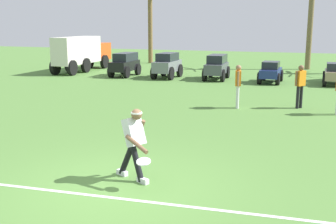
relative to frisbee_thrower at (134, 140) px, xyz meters
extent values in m
plane|color=#507D38|center=(-0.15, -0.54, -0.80)|extent=(80.00, 80.00, 0.00)
cube|color=white|center=(-0.15, -0.94, -0.80)|extent=(25.53, 1.99, 0.01)
cylinder|color=black|center=(0.07, -0.03, -0.44)|extent=(0.37, 0.25, 0.72)
cube|color=silver|center=(0.22, -0.10, -0.75)|extent=(0.28, 0.20, 0.10)
cylinder|color=black|center=(-0.21, 0.10, -0.44)|extent=(0.45, 0.29, 0.69)
cube|color=silver|center=(-0.35, 0.16, -0.75)|extent=(0.28, 0.20, 0.10)
cube|color=silver|center=(0.00, 0.00, 0.17)|extent=(0.47, 0.46, 0.58)
sphere|color=brown|center=(0.08, -0.04, 0.52)|extent=(0.28, 0.28, 0.21)
cylinder|color=white|center=(0.08, -0.04, 0.55)|extent=(0.28, 0.28, 0.03)
cylinder|color=brown|center=(0.18, -0.28, 0.02)|extent=(0.55, 0.31, 0.27)
cylinder|color=brown|center=(0.04, 0.20, 0.14)|extent=(0.29, 0.19, 0.49)
cylinder|color=white|center=(0.36, -0.38, -0.26)|extent=(0.29, 0.28, 0.09)
cylinder|color=silver|center=(0.55, 7.72, -0.39)|extent=(0.13, 0.13, 0.82)
cylinder|color=silver|center=(0.52, 7.90, -0.39)|extent=(0.13, 0.13, 0.82)
cube|color=orange|center=(0.54, 7.81, 0.29)|extent=(0.26, 0.37, 0.54)
cylinder|color=#936B4C|center=(0.58, 7.60, 0.30)|extent=(0.08, 0.08, 0.52)
cylinder|color=#936B4C|center=(0.49, 8.02, 0.30)|extent=(0.08, 0.08, 0.52)
sphere|color=#936B4C|center=(0.54, 7.81, 0.66)|extent=(0.24, 0.24, 0.20)
cylinder|color=black|center=(2.58, 8.48, -0.39)|extent=(0.15, 0.15, 0.82)
cylinder|color=black|center=(2.69, 8.62, -0.39)|extent=(0.15, 0.15, 0.82)
cube|color=orange|center=(2.64, 8.55, 0.29)|extent=(0.37, 0.39, 0.54)
cylinder|color=brown|center=(2.51, 8.39, 0.30)|extent=(0.10, 0.10, 0.52)
cylinder|color=brown|center=(2.77, 8.71, 0.30)|extent=(0.10, 0.10, 0.52)
sphere|color=brown|center=(2.64, 8.55, 0.66)|extent=(0.28, 0.28, 0.20)
cube|color=black|center=(-7.43, 15.04, -0.20)|extent=(1.03, 2.43, 0.55)
cube|color=#1E232B|center=(-7.43, 15.19, 0.31)|extent=(0.90, 1.82, 0.46)
cylinder|color=black|center=(-7.93, 15.86, -0.47)|extent=(0.20, 0.66, 0.66)
cylinder|color=black|center=(-6.97, 15.89, -0.47)|extent=(0.20, 0.66, 0.66)
cylinder|color=black|center=(-7.88, 14.19, -0.47)|extent=(0.20, 0.66, 0.66)
cylinder|color=black|center=(-6.92, 14.22, -0.47)|extent=(0.20, 0.66, 0.66)
cube|color=slate|center=(-4.81, 15.07, -0.14)|extent=(0.99, 2.36, 0.60)
cube|color=#1E232B|center=(-4.81, 15.12, 0.38)|extent=(0.87, 1.55, 0.44)
cylinder|color=black|center=(-5.31, 15.84, -0.44)|extent=(0.18, 0.72, 0.72)
cylinder|color=black|center=(-4.33, 15.85, -0.44)|extent=(0.18, 0.72, 0.72)
cylinder|color=black|center=(-5.30, 14.29, -0.44)|extent=(0.18, 0.72, 0.72)
cylinder|color=black|center=(-4.32, 14.29, -0.44)|extent=(0.18, 0.72, 0.72)
cube|color=#474C51|center=(-2.05, 15.38, -0.20)|extent=(1.09, 2.45, 0.55)
cube|color=#1E232B|center=(-2.06, 15.53, 0.31)|extent=(0.94, 1.84, 0.46)
cylinder|color=black|center=(-2.58, 16.19, -0.47)|extent=(0.22, 0.67, 0.66)
cylinder|color=black|center=(-1.62, 16.24, -0.47)|extent=(0.22, 0.67, 0.66)
cylinder|color=black|center=(-2.49, 14.52, -0.47)|extent=(0.22, 0.67, 0.66)
cylinder|color=black|center=(-1.53, 14.57, -0.47)|extent=(0.22, 0.67, 0.66)
cube|color=navy|center=(0.88, 15.10, -0.29)|extent=(0.93, 2.21, 0.42)
cube|color=#1E232B|center=(0.88, 15.00, 0.11)|extent=(0.81, 1.11, 0.38)
cylinder|color=black|center=(0.44, 15.88, -0.50)|extent=(0.19, 0.60, 0.60)
cylinder|color=black|center=(1.34, 15.87, -0.50)|extent=(0.19, 0.60, 0.60)
cylinder|color=black|center=(0.42, 14.34, -0.50)|extent=(0.19, 0.60, 0.60)
cylinder|color=black|center=(1.32, 14.33, -0.50)|extent=(0.19, 0.60, 0.60)
cube|color=#998466|center=(3.96, 15.35, -0.29)|extent=(0.91, 2.20, 0.42)
cube|color=#1E232B|center=(3.96, 15.25, 0.11)|extent=(0.80, 1.10, 0.38)
cylinder|color=black|center=(3.51, 16.12, -0.50)|extent=(0.18, 0.60, 0.60)
cylinder|color=black|center=(3.52, 14.58, -0.50)|extent=(0.18, 0.60, 0.60)
cube|color=#CC4C19|center=(-11.21, 18.84, 0.32)|extent=(1.11, 1.73, 1.15)
cube|color=silver|center=(-11.11, 15.90, 0.57)|extent=(1.29, 4.24, 1.65)
cylinder|color=black|center=(-11.78, 18.49, -0.35)|extent=(0.27, 0.91, 0.90)
cylinder|color=black|center=(-10.63, 18.52, -0.35)|extent=(0.27, 0.91, 0.90)
cylinder|color=black|center=(-11.69, 15.88, -0.35)|extent=(0.27, 0.91, 0.90)
cylinder|color=black|center=(-10.54, 15.92, -0.35)|extent=(0.27, 0.91, 0.90)
cylinder|color=black|center=(-11.63, 14.23, -0.35)|extent=(0.27, 0.91, 0.90)
cylinder|color=black|center=(-10.48, 14.27, -0.35)|extent=(0.27, 0.91, 0.90)
cylinder|color=brown|center=(-9.18, 23.30, 2.20)|extent=(0.34, 0.34, 6.00)
cylinder|color=brown|center=(2.45, 22.60, 2.83)|extent=(0.36, 0.36, 7.27)
camera|label=1|loc=(3.27, -7.10, 2.19)|focal=45.00mm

